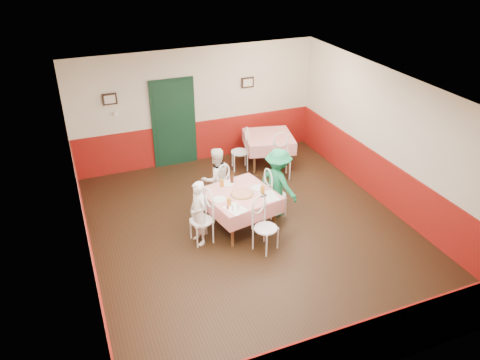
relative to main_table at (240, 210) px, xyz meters
name	(u,v)px	position (x,y,z in m)	size (l,w,h in m)	color
floor	(253,233)	(0.16, -0.30, -0.38)	(7.00, 7.00, 0.00)	black
ceiling	(256,93)	(0.16, -0.30, 2.42)	(7.00, 7.00, 0.00)	white
back_wall	(197,106)	(0.16, 3.20, 1.02)	(6.00, 0.10, 2.80)	beige
front_wall	(372,296)	(0.16, -3.80, 1.02)	(6.00, 0.10, 2.80)	beige
left_wall	(81,201)	(-2.84, -0.30, 1.02)	(0.10, 7.00, 2.80)	beige
right_wall	(392,143)	(3.16, -0.30, 1.02)	(0.10, 7.00, 2.80)	beige
wainscot_back	(199,141)	(0.16, 3.19, 0.12)	(6.00, 0.03, 1.00)	maroon
wainscot_front	(361,348)	(0.16, -3.78, 0.12)	(6.00, 0.03, 1.00)	maroon
wainscot_left	(90,247)	(-2.82, -0.30, 0.12)	(0.03, 7.00, 1.00)	maroon
wainscot_right	(385,182)	(3.15, -0.30, 0.12)	(0.03, 7.00, 1.00)	maroon
door	(174,124)	(-0.44, 3.15, 0.68)	(0.96, 0.06, 2.10)	black
picture_left	(110,99)	(-1.84, 3.15, 1.48)	(0.32, 0.03, 0.26)	black
picture_right	(248,82)	(1.46, 3.15, 1.48)	(0.32, 0.03, 0.26)	black
thermostat	(116,114)	(-1.74, 3.15, 1.12)	(0.10, 0.03, 0.10)	white
main_table	(240,210)	(0.00, 0.00, 0.00)	(1.22, 1.22, 0.77)	red
second_table	(268,150)	(1.67, 2.30, 0.00)	(1.12, 1.12, 0.77)	red
chair_left	(201,221)	(-0.83, -0.16, 0.08)	(0.42, 0.42, 0.90)	white
chair_right	(275,195)	(0.83, 0.16, 0.08)	(0.42, 0.42, 0.90)	white
chair_far	(218,189)	(-0.16, 0.83, 0.08)	(0.42, 0.42, 0.90)	white
chair_near	(266,228)	(0.16, -0.83, 0.08)	(0.42, 0.42, 0.90)	white
chair_second_a	(240,152)	(0.92, 2.30, 0.08)	(0.42, 0.42, 0.90)	white
chair_second_b	(282,160)	(1.67, 1.55, 0.08)	(0.42, 0.42, 0.90)	white
pizza	(242,194)	(0.02, -0.04, 0.40)	(0.42, 0.42, 0.03)	#B74723
plate_left	(219,199)	(-0.44, -0.07, 0.39)	(0.25, 0.25, 0.01)	white
plate_right	(258,188)	(0.40, 0.06, 0.39)	(0.25, 0.25, 0.01)	white
plate_far	(228,184)	(-0.09, 0.43, 0.39)	(0.25, 0.25, 0.01)	white
glass_a	(229,202)	(-0.34, -0.33, 0.46)	(0.08, 0.08, 0.14)	#BF7219
glass_b	(263,190)	(0.40, -0.15, 0.46)	(0.08, 0.08, 0.15)	#BF7219
glass_c	(222,183)	(-0.22, 0.38, 0.46)	(0.08, 0.08, 0.14)	#BF7219
beer_bottle	(232,177)	(0.00, 0.44, 0.51)	(0.07, 0.07, 0.25)	#381C0A
shaker_a	(233,209)	(-0.35, -0.52, 0.43)	(0.04, 0.04, 0.09)	silver
shaker_b	(238,207)	(-0.24, -0.51, 0.43)	(0.04, 0.04, 0.09)	silver
shaker_c	(228,207)	(-0.41, -0.43, 0.43)	(0.04, 0.04, 0.09)	#B23319
menu_left	(235,209)	(-0.28, -0.47, 0.39)	(0.30, 0.40, 0.00)	white
menu_right	(269,196)	(0.46, -0.30, 0.39)	(0.30, 0.40, 0.00)	white
wallet	(263,195)	(0.37, -0.25, 0.40)	(0.11, 0.09, 0.02)	black
diner_left	(199,213)	(-0.88, -0.17, 0.26)	(0.46, 0.30, 1.26)	gray
diner_far	(216,179)	(-0.17, 0.88, 0.29)	(0.65, 0.51, 1.34)	gray
diner_right	(278,183)	(0.88, 0.17, 0.34)	(0.93, 0.53, 1.44)	gray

